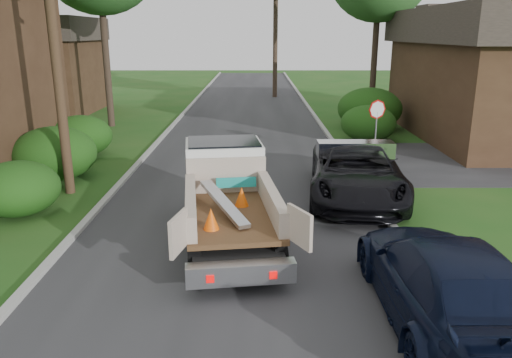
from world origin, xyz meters
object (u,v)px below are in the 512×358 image
at_px(house_left_far, 35,64).
at_px(flatbed_truck, 227,187).
at_px(stop_sign, 377,118).
at_px(utility_pole, 53,25).
at_px(black_pickup, 357,172).
at_px(navy_suv, 446,281).

relative_size(house_left_far, flatbed_truck, 1.28).
xyz_separation_m(stop_sign, house_left_far, (-18.70, 13.00, 1.27)).
xyz_separation_m(stop_sign, flatbed_truck, (-5.45, -7.12, -0.61)).
relative_size(utility_pole, black_pickup, 1.67).
height_order(stop_sign, house_left_far, house_left_far).
bearing_deg(house_left_far, stop_sign, -34.81).
distance_m(house_left_far, navy_suv, 30.08).
distance_m(utility_pole, flatbed_truck, 7.28).
relative_size(flatbed_truck, black_pickup, 0.99).
height_order(flatbed_truck, black_pickup, flatbed_truck).
xyz_separation_m(stop_sign, utility_pole, (-10.68, -4.02, 3.40)).
bearing_deg(black_pickup, navy_suv, -80.98).
bearing_deg(navy_suv, flatbed_truck, -47.38).
distance_m(stop_sign, utility_pole, 11.91).
xyz_separation_m(utility_pole, house_left_far, (-8.02, 17.02, -2.12)).
distance_m(stop_sign, house_left_far, 22.81).
relative_size(flatbed_truck, navy_suv, 1.07).
distance_m(utility_pole, navy_suv, 12.70).
distance_m(stop_sign, black_pickup, 4.87).
relative_size(stop_sign, utility_pole, 0.25).
relative_size(stop_sign, black_pickup, 0.41).
xyz_separation_m(house_left_far, black_pickup, (17.10, -17.50, -2.22)).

